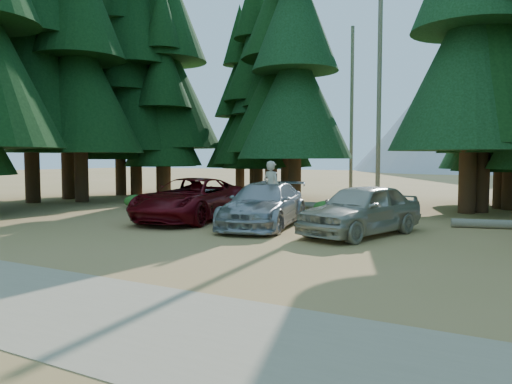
% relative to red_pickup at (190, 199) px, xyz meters
% --- Properties ---
extents(ground, '(160.00, 160.00, 0.00)m').
position_rel_red_pickup_xyz_m(ground, '(3.72, -3.79, -0.84)').
color(ground, '#A28344').
rests_on(ground, ground).
extents(gravel_strip, '(26.00, 3.50, 0.01)m').
position_rel_red_pickup_xyz_m(gravel_strip, '(3.72, -10.29, -0.83)').
color(gravel_strip, tan).
rests_on(gravel_strip, ground).
extents(forest_belt_north, '(36.00, 7.00, 22.00)m').
position_rel_red_pickup_xyz_m(forest_belt_north, '(3.72, 11.21, -0.84)').
color(forest_belt_north, black).
rests_on(forest_belt_north, ground).
extents(forest_belt_west, '(6.00, 22.00, 22.00)m').
position_rel_red_pickup_xyz_m(forest_belt_west, '(-11.78, 0.21, -0.84)').
color(forest_belt_west, black).
rests_on(forest_belt_west, ground).
extents(snag_front, '(0.24, 0.24, 12.00)m').
position_rel_red_pickup_xyz_m(snag_front, '(4.52, 10.71, 5.16)').
color(snag_front, slate).
rests_on(snag_front, ground).
extents(snag_back, '(0.20, 0.20, 10.00)m').
position_rel_red_pickup_xyz_m(snag_back, '(2.52, 12.21, 4.16)').
color(snag_back, slate).
rests_on(snag_back, ground).
extents(mountain_peak, '(48.00, 50.00, 28.00)m').
position_rel_red_pickup_xyz_m(mountain_peak, '(1.13, 84.45, 11.87)').
color(mountain_peak, '#999CA2').
rests_on(mountain_peak, ground).
extents(red_pickup, '(3.66, 6.38, 1.68)m').
position_rel_red_pickup_xyz_m(red_pickup, '(0.00, 0.00, 0.00)').
color(red_pickup, '#61080F').
rests_on(red_pickup, ground).
extents(silver_minivan_center, '(3.25, 5.77, 1.58)m').
position_rel_red_pickup_xyz_m(silver_minivan_center, '(3.44, -0.25, -0.05)').
color(silver_minivan_center, '#A0A3A8').
rests_on(silver_minivan_center, ground).
extents(silver_minivan_right, '(3.30, 5.24, 1.66)m').
position_rel_red_pickup_xyz_m(silver_minivan_right, '(7.07, -0.41, -0.01)').
color(silver_minivan_right, '#B5B1A0').
rests_on(silver_minivan_right, ground).
extents(frisbee_player, '(0.77, 0.59, 1.90)m').
position_rel_red_pickup_xyz_m(frisbee_player, '(3.67, -0.10, 0.59)').
color(frisbee_player, beige).
rests_on(frisbee_player, ground).
extents(log_left, '(4.30, 0.46, 0.31)m').
position_rel_red_pickup_xyz_m(log_left, '(2.50, 6.71, -0.68)').
color(log_left, slate).
rests_on(log_left, ground).
extents(log_mid, '(3.03, 0.86, 0.25)m').
position_rel_red_pickup_xyz_m(log_mid, '(1.79, 6.71, -0.71)').
color(log_mid, slate).
rests_on(log_mid, ground).
extents(shrub_far_left, '(1.16, 1.16, 0.64)m').
position_rel_red_pickup_xyz_m(shrub_far_left, '(-5.42, 2.76, -0.52)').
color(shrub_far_left, '#20691F').
rests_on(shrub_far_left, ground).
extents(shrub_left, '(0.85, 0.85, 0.47)m').
position_rel_red_pickup_xyz_m(shrub_left, '(-0.16, 5.35, -0.60)').
color(shrub_left, '#20691F').
rests_on(shrub_left, ground).
extents(shrub_center_left, '(1.12, 1.12, 0.62)m').
position_rel_red_pickup_xyz_m(shrub_center_left, '(0.29, 5.40, -0.53)').
color(shrub_center_left, '#20691F').
rests_on(shrub_center_left, ground).
extents(shrub_center_right, '(1.08, 1.08, 0.59)m').
position_rel_red_pickup_xyz_m(shrub_center_right, '(3.91, 4.62, -0.54)').
color(shrub_center_right, '#20691F').
rests_on(shrub_center_right, ground).
extents(shrub_right, '(1.03, 1.03, 0.57)m').
position_rel_red_pickup_xyz_m(shrub_right, '(6.04, 4.23, -0.55)').
color(shrub_right, '#20691F').
rests_on(shrub_right, ground).
extents(shrub_far_right, '(0.98, 0.98, 0.54)m').
position_rel_red_pickup_xyz_m(shrub_far_right, '(7.04, 2.98, -0.57)').
color(shrub_far_right, '#20691F').
rests_on(shrub_far_right, ground).
extents(shrub_edge_west, '(0.81, 0.81, 0.45)m').
position_rel_red_pickup_xyz_m(shrub_edge_west, '(-6.90, 4.21, -0.61)').
color(shrub_edge_west, '#20691F').
rests_on(shrub_edge_west, ground).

